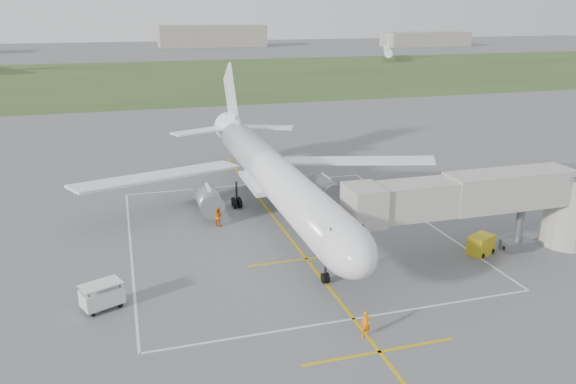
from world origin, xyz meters
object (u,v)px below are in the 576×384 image
object	(u,v)px
jet_bridge	(500,201)
ramp_worker_wing	(218,217)
baggage_cart	(102,296)
airliner	(272,174)
ramp_worker_nose	(366,325)
gpu_unit	(481,245)

from	to	relation	value
jet_bridge	ramp_worker_wing	xyz separation A→B (m)	(-21.45, 13.21, -3.83)
jet_bridge	ramp_worker_wing	world-z (taller)	jet_bridge
jet_bridge	baggage_cart	world-z (taller)	jet_bridge
airliner	ramp_worker_nose	xyz separation A→B (m)	(-0.15, -22.99, -3.50)
jet_bridge	gpu_unit	size ratio (longest dim) A/B	9.02
ramp_worker_nose	ramp_worker_wing	xyz separation A→B (m)	(-5.58, 21.95, 0.03)
jet_bridge	gpu_unit	xyz separation A→B (m)	(-1.17, 0.27, -3.93)
jet_bridge	ramp_worker_wing	bearing A→B (deg)	148.38
jet_bridge	ramp_worker_nose	world-z (taller)	jet_bridge
baggage_cart	ramp_worker_nose	bearing A→B (deg)	-51.36
jet_bridge	baggage_cart	size ratio (longest dim) A/B	7.48
baggage_cart	ramp_worker_wing	world-z (taller)	baggage_cart
gpu_unit	ramp_worker_nose	size ratio (longest dim) A/B	1.46
airliner	ramp_worker_nose	world-z (taller)	airliner
jet_bridge	baggage_cart	xyz separation A→B (m)	(-31.87, -0.17, -3.78)
baggage_cart	jet_bridge	bearing A→B (deg)	-22.89
gpu_unit	airliner	bearing A→B (deg)	112.54
gpu_unit	ramp_worker_wing	xyz separation A→B (m)	(-20.29, 12.94, 0.10)
jet_bridge	baggage_cart	distance (m)	32.10
airliner	gpu_unit	distance (m)	20.50
gpu_unit	baggage_cart	bearing A→B (deg)	157.22
ramp_worker_nose	ramp_worker_wing	size ratio (longest dim) A/B	0.97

